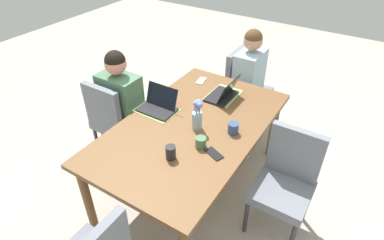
# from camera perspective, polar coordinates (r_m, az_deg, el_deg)

# --- Properties ---
(ground_plane) EXTENTS (10.00, 10.00, 0.00)m
(ground_plane) POSITION_cam_1_polar(r_m,az_deg,el_deg) (3.17, 0.00, -11.59)
(ground_plane) COLOR #B2A899
(dining_table) EXTENTS (1.82, 1.09, 0.73)m
(dining_table) POSITION_cam_1_polar(r_m,az_deg,el_deg) (2.72, 0.00, -2.12)
(dining_table) COLOR brown
(dining_table) RESTS_ON ground_plane
(chair_head_right_left_near) EXTENTS (0.44, 0.44, 0.90)m
(chair_head_right_left_near) POSITION_cam_1_polar(r_m,az_deg,el_deg) (3.77, 9.20, 6.22)
(chair_head_right_left_near) COLOR slate
(chair_head_right_left_near) RESTS_ON ground_plane
(person_head_right_left_near) EXTENTS (0.40, 0.36, 1.19)m
(person_head_right_left_near) POSITION_cam_1_polar(r_m,az_deg,el_deg) (3.69, 9.90, 5.89)
(person_head_right_left_near) COLOR #2D2D33
(person_head_right_left_near) RESTS_ON ground_plane
(chair_far_left_mid) EXTENTS (0.44, 0.44, 0.90)m
(chair_far_left_mid) POSITION_cam_1_polar(r_m,az_deg,el_deg) (3.26, -13.82, 0.42)
(chair_far_left_mid) COLOR slate
(chair_far_left_mid) RESTS_ON ground_plane
(person_far_left_mid) EXTENTS (0.36, 0.40, 1.19)m
(person_far_left_mid) POSITION_cam_1_polar(r_m,az_deg,el_deg) (3.25, -12.23, 1.13)
(person_far_left_mid) COLOR #2D2D33
(person_far_left_mid) RESTS_ON ground_plane
(chair_near_right_near) EXTENTS (0.44, 0.44, 0.90)m
(chair_near_right_near) POSITION_cam_1_polar(r_m,az_deg,el_deg) (2.65, 16.51, -9.94)
(chair_near_right_near) COLOR slate
(chair_near_right_near) RESTS_ON ground_plane
(flower_vase) EXTENTS (0.09, 0.09, 0.27)m
(flower_vase) POSITION_cam_1_polar(r_m,az_deg,el_deg) (2.56, 0.96, 0.79)
(flower_vase) COLOR #8EA8B7
(flower_vase) RESTS_ON dining_table
(placemat_head_right_left_near) EXTENTS (0.36, 0.26, 0.00)m
(placemat_head_right_left_near) POSITION_cam_1_polar(r_m,az_deg,el_deg) (3.08, 5.57, 4.44)
(placemat_head_right_left_near) COLOR #9EBC66
(placemat_head_right_left_near) RESTS_ON dining_table
(placemat_far_left_mid) EXTENTS (0.27, 0.37, 0.00)m
(placemat_far_left_mid) POSITION_cam_1_polar(r_m,az_deg,el_deg) (2.87, -6.37, 1.74)
(placemat_far_left_mid) COLOR #9EBC66
(placemat_far_left_mid) RESTS_ON dining_table
(laptop_far_left_mid) EXTENTS (0.22, 0.32, 0.21)m
(laptop_far_left_mid) POSITION_cam_1_polar(r_m,az_deg,el_deg) (2.86, -5.99, 2.60)
(laptop_far_left_mid) COLOR black
(laptop_far_left_mid) RESTS_ON dining_table
(laptop_head_right_left_near) EXTENTS (0.32, 0.22, 0.20)m
(laptop_head_right_left_near) POSITION_cam_1_polar(r_m,az_deg,el_deg) (3.03, 5.66, 4.68)
(laptop_head_right_left_near) COLOR black
(laptop_head_right_left_near) RESTS_ON dining_table
(coffee_mug_near_left) EXTENTS (0.08, 0.08, 0.08)m
(coffee_mug_near_left) POSITION_cam_1_polar(r_m,az_deg,el_deg) (2.43, 1.57, -3.99)
(coffee_mug_near_left) COLOR #47704C
(coffee_mug_near_left) RESTS_ON dining_table
(coffee_mug_near_right) EXTENTS (0.08, 0.08, 0.11)m
(coffee_mug_near_right) POSITION_cam_1_polar(r_m,az_deg,el_deg) (2.33, -3.83, -5.79)
(coffee_mug_near_right) COLOR #232328
(coffee_mug_near_right) RESTS_ON dining_table
(coffee_mug_centre_left) EXTENTS (0.09, 0.09, 0.09)m
(coffee_mug_centre_left) POSITION_cam_1_polar(r_m,az_deg,el_deg) (2.59, 7.38, -1.44)
(coffee_mug_centre_left) COLOR #33477A
(coffee_mug_centre_left) RESTS_ON dining_table
(phone_black) EXTENTS (0.12, 0.17, 0.01)m
(phone_black) POSITION_cam_1_polar(r_m,az_deg,el_deg) (2.39, 3.96, -6.03)
(phone_black) COLOR black
(phone_black) RESTS_ON dining_table
(phone_silver) EXTENTS (0.16, 0.10, 0.01)m
(phone_silver) POSITION_cam_1_polar(r_m,az_deg,el_deg) (3.32, 1.66, 7.03)
(phone_silver) COLOR silver
(phone_silver) RESTS_ON dining_table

